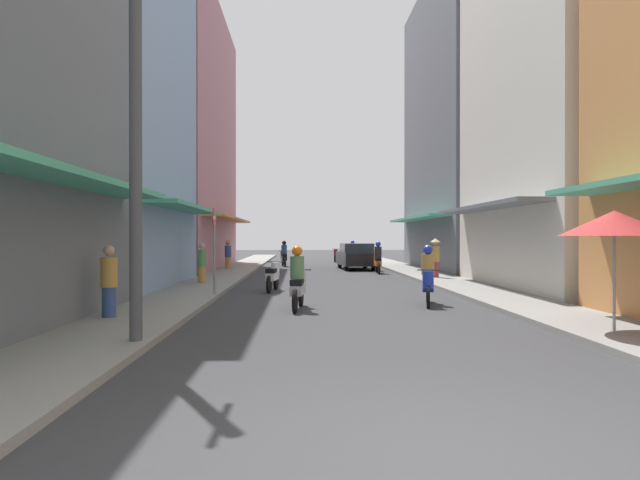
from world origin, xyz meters
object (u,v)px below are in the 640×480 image
object	(u,v)px
pedestrian_midway	(228,253)
pedestrian_foreground	(435,257)
motorbike_green	(352,254)
motorbike_blue	(428,278)
vendor_umbrella	(614,223)
motorbike_white	(273,276)
pedestrian_crossing	(202,264)
pedestrian_far	(109,284)
motorbike_orange	(378,259)
parked_car	(356,256)
street_sign_no_entry	(214,239)
utility_pole	(136,95)
motorbike_black	(284,255)
motorbike_maroon	(337,255)
motorbike_silver	(298,281)

from	to	relation	value
pedestrian_midway	pedestrian_foreground	size ratio (longest dim) A/B	0.95
motorbike_green	motorbike_blue	distance (m)	21.46
motorbike_blue	vendor_umbrella	xyz separation A→B (m)	(2.19, -4.74, 1.32)
motorbike_blue	motorbike_white	size ratio (longest dim) A/B	0.99
motorbike_white	pedestrian_crossing	xyz separation A→B (m)	(-2.72, 2.15, 0.28)
pedestrian_foreground	pedestrian_crossing	bearing A→B (deg)	-166.09
pedestrian_far	pedestrian_crossing	xyz separation A→B (m)	(0.35, 8.59, -0.03)
motorbike_orange	vendor_umbrella	world-z (taller)	vendor_umbrella
parked_car	vendor_umbrella	bearing A→B (deg)	-83.21
motorbike_orange	street_sign_no_entry	bearing A→B (deg)	-120.99
parked_car	pedestrian_midway	size ratio (longest dim) A/B	2.53
motorbike_blue	utility_pole	bearing A→B (deg)	-138.37
pedestrian_far	utility_pole	distance (m)	4.39
vendor_umbrella	parked_car	bearing A→B (deg)	96.79
motorbike_black	pedestrian_crossing	distance (m)	13.29
vendor_umbrella	motorbike_maroon	bearing A→B (deg)	95.62
motorbike_orange	pedestrian_midway	size ratio (longest dim) A/B	1.09
motorbike_green	vendor_umbrella	size ratio (longest dim) A/B	0.80
motorbike_blue	pedestrian_far	world-z (taller)	pedestrian_far
motorbike_green	motorbike_black	bearing A→B (deg)	-150.38
motorbike_white	vendor_umbrella	xyz separation A→B (m)	(6.45, -8.49, 1.52)
motorbike_silver	parked_car	xyz separation A→B (m)	(3.15, 16.65, 0.04)
motorbike_white	vendor_umbrella	distance (m)	10.77
motorbike_white	vendor_umbrella	bearing A→B (deg)	-52.77
motorbike_silver	pedestrian_crossing	distance (m)	7.60
vendor_umbrella	pedestrian_midway	bearing A→B (deg)	115.75
motorbike_green	parked_car	xyz separation A→B (m)	(-0.33, -5.62, 0.04)
motorbike_black	motorbike_blue	world-z (taller)	same
motorbike_orange	motorbike_black	bearing A→B (deg)	126.49
motorbike_black	parked_car	xyz separation A→B (m)	(4.12, -3.09, 0.04)
motorbike_black	pedestrian_crossing	size ratio (longest dim) A/B	1.15
motorbike_orange	pedestrian_far	size ratio (longest dim) A/B	1.12
motorbike_maroon	pedestrian_midway	bearing A→B (deg)	-122.64
motorbike_maroon	motorbike_white	bearing A→B (deg)	-99.49
pedestrian_far	motorbike_black	bearing A→B (deg)	82.24
motorbike_black	parked_car	bearing A→B (deg)	-36.89
parked_car	utility_pole	xyz separation A→B (m)	(-5.72, -21.16, 3.32)
motorbike_silver	pedestrian_midway	xyz separation A→B (m)	(-3.81, 15.57, 0.23)
motorbike_black	pedestrian_foreground	size ratio (longest dim) A/B	1.04
motorbike_silver	motorbike_black	size ratio (longest dim) A/B	1.00
motorbike_orange	parked_car	bearing A→B (deg)	101.72
pedestrian_crossing	utility_pole	bearing A→B (deg)	-84.90
motorbike_white	motorbike_black	bearing A→B (deg)	90.46
motorbike_orange	motorbike_blue	xyz separation A→B (m)	(-0.45, -12.40, 0.00)
motorbike_blue	parked_car	bearing A→B (deg)	90.96
parked_car	motorbike_maroon	bearing A→B (deg)	92.92
parked_car	pedestrian_far	size ratio (longest dim) A/B	2.60
motorbike_silver	pedestrian_foreground	distance (m)	10.64
motorbike_green	motorbike_orange	bearing A→B (deg)	-87.57
motorbike_black	motorbike_maroon	bearing A→B (deg)	58.48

